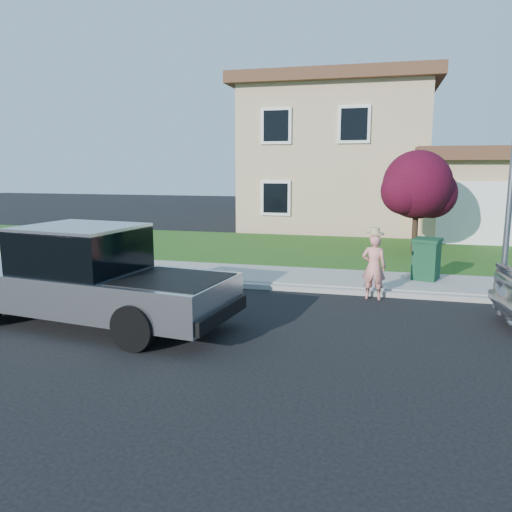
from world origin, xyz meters
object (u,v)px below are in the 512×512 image
(pickup_truck, at_px, (88,278))
(woman, at_px, (374,265))
(ornamental_tree, at_px, (418,188))
(trash_bin, at_px, (426,259))

(pickup_truck, distance_m, woman, 6.01)
(pickup_truck, relative_size, ornamental_tree, 1.73)
(woman, bearing_deg, pickup_truck, 36.26)
(pickup_truck, xyz_separation_m, trash_bin, (6.39, 4.83, -0.19))
(woman, height_order, trash_bin, woman)
(ornamental_tree, bearing_deg, woman, -101.74)
(ornamental_tree, distance_m, trash_bin, 4.42)
(ornamental_tree, height_order, trash_bin, ornamental_tree)
(woman, bearing_deg, ornamental_tree, -96.57)
(pickup_truck, relative_size, trash_bin, 5.69)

